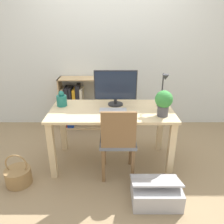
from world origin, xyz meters
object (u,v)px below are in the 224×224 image
at_px(monitor, 116,87).
at_px(potted_plant, 164,102).
at_px(vase, 62,100).
at_px(desk_lamp, 164,87).
at_px(basket, 19,175).
at_px(chair, 118,140).
at_px(bookshelf, 76,103).
at_px(keyboard, 113,110).
at_px(storage_box, 156,192).

xyz_separation_m(monitor, potted_plant, (0.51, -0.34, -0.07)).
height_order(vase, desk_lamp, desk_lamp).
bearing_deg(desk_lamp, monitor, 170.01).
xyz_separation_m(monitor, basket, (-1.08, -0.58, -0.85)).
xyz_separation_m(chair, bookshelf, (-0.67, 1.31, -0.05)).
xyz_separation_m(monitor, vase, (-0.65, -0.04, -0.15)).
bearing_deg(chair, basket, -173.84).
height_order(keyboard, vase, vase).
bearing_deg(storage_box, desk_lamp, 77.74).
bearing_deg(monitor, basket, -151.77).
xyz_separation_m(keyboard, bookshelf, (-0.61, 1.07, -0.31)).
bearing_deg(basket, keyboard, 19.68).
bearing_deg(potted_plant, monitor, 145.95).
bearing_deg(vase, potted_plant, -14.73).
xyz_separation_m(keyboard, basket, (-1.05, -0.37, -0.63)).
height_order(vase, potted_plant, potted_plant).
distance_m(monitor, chair, 0.65).
bearing_deg(desk_lamp, vase, 177.20).
distance_m(keyboard, potted_plant, 0.58).
relative_size(keyboard, desk_lamp, 0.76).
distance_m(potted_plant, bookshelf, 1.73).
height_order(vase, bookshelf, vase).
xyz_separation_m(desk_lamp, bookshelf, (-1.20, 0.96, -0.55)).
bearing_deg(desk_lamp, storage_box, -102.26).
height_order(keyboard, desk_lamp, desk_lamp).
bearing_deg(potted_plant, storage_box, -103.19).
xyz_separation_m(bookshelf, basket, (-0.44, -1.44, -0.32)).
bearing_deg(bookshelf, desk_lamp, -38.76).
xyz_separation_m(vase, potted_plant, (1.16, -0.31, 0.09)).
distance_m(basket, storage_box, 1.49).
distance_m(bookshelf, basket, 1.54).
bearing_deg(storage_box, keyboard, 123.89).
bearing_deg(monitor, vase, -176.61).
bearing_deg(bookshelf, vase, -90.60).
bearing_deg(monitor, chair, -86.90).
height_order(vase, chair, vase).
height_order(bookshelf, storage_box, bookshelf).
distance_m(chair, bookshelf, 1.47).
relative_size(desk_lamp, potted_plant, 1.44).
bearing_deg(monitor, desk_lamp, -9.99).
height_order(monitor, bookshelf, monitor).
distance_m(potted_plant, basket, 1.79).
xyz_separation_m(vase, basket, (-0.43, -0.54, -0.70)).
bearing_deg(basket, potted_plant, 8.41).
bearing_deg(chair, storage_box, -47.42).
xyz_separation_m(desk_lamp, basket, (-1.63, -0.48, -0.87)).
height_order(potted_plant, storage_box, potted_plant).
xyz_separation_m(keyboard, vase, (-0.62, 0.17, 0.07)).
bearing_deg(storage_box, monitor, 115.24).
distance_m(chair, basket, 1.17).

